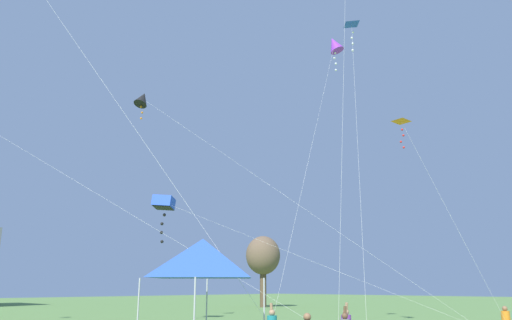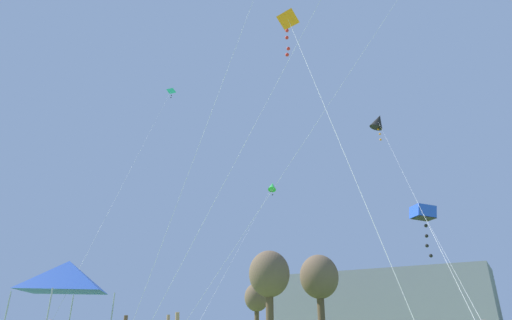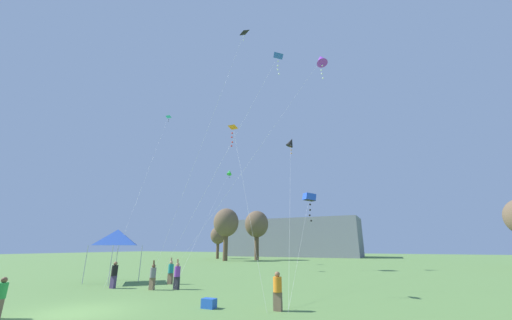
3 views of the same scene
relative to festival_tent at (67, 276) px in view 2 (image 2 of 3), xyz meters
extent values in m
cube|color=slate|center=(-4.88, 60.40, 1.48)|extent=(34.60, 11.62, 9.66)
cylinder|color=brown|center=(-5.42, 37.86, -0.90)|extent=(0.89, 0.89, 4.90)
ellipsoid|color=brown|center=(-5.42, 37.86, 3.70)|extent=(4.81, 4.81, 5.35)
cylinder|color=brown|center=(-9.36, 32.24, -0.88)|extent=(0.90, 0.90, 4.94)
ellipsoid|color=brown|center=(-9.36, 32.24, 3.75)|extent=(4.85, 4.85, 5.39)
ellipsoid|color=brown|center=(-15.83, 39.71, 1.66)|extent=(3.42, 3.42, 3.80)
pyramid|color=blue|center=(0.00, 0.00, 0.00)|extent=(3.05, 3.05, 1.22)
cylinder|color=silver|center=(10.05, 3.45, 6.00)|extent=(11.90, 4.50, 18.70)
cylinder|color=silver|center=(7.86, -0.19, 6.61)|extent=(5.56, 2.43, 19.92)
cylinder|color=silver|center=(12.94, -2.81, 1.79)|extent=(3.59, 2.94, 10.27)
pyramid|color=orange|center=(11.16, -1.34, 6.97)|extent=(0.89, 0.91, 0.22)
sphere|color=red|center=(11.11, -1.37, 6.48)|extent=(0.11, 0.11, 0.11)
sphere|color=red|center=(11.12, -1.42, 6.18)|extent=(0.11, 0.11, 0.11)
sphere|color=red|center=(11.09, -1.28, 5.88)|extent=(0.11, 0.11, 0.11)
sphere|color=red|center=(11.10, -1.39, 5.58)|extent=(0.11, 0.11, 0.11)
cylinder|color=silver|center=(12.09, 7.47, 4.71)|extent=(6.50, 21.48, 16.11)
cone|color=black|center=(8.85, 18.21, 12.76)|extent=(1.68, 1.46, 1.49)
sphere|color=orange|center=(8.78, 18.23, 12.11)|extent=(0.16, 0.16, 0.16)
sphere|color=orange|center=(8.88, 18.19, 11.67)|extent=(0.16, 0.16, 0.16)
sphere|color=orange|center=(8.86, 18.26, 11.22)|extent=(0.16, 0.16, 0.16)
cylinder|color=silver|center=(-1.59, 3.78, 6.23)|extent=(7.38, 12.08, 19.15)
pyramid|color=#2DBCD1|center=(-5.30, 9.82, 15.84)|extent=(0.66, 0.76, 0.29)
sphere|color=black|center=(-5.27, 9.88, 15.42)|extent=(0.09, 0.09, 0.09)
sphere|color=black|center=(-5.21, 9.80, 15.16)|extent=(0.09, 0.09, 0.09)
cylinder|color=silver|center=(1.64, 11.13, 3.93)|extent=(10.79, 24.73, 14.55)
cone|color=green|center=(-3.74, 23.49, 11.20)|extent=(1.23, 1.36, 1.28)
sphere|color=black|center=(-3.82, 23.46, 10.67)|extent=(0.13, 0.13, 0.13)
sphere|color=black|center=(-3.74, 23.52, 10.31)|extent=(0.13, 0.13, 0.13)
cylinder|color=silver|center=(9.60, 0.20, 5.54)|extent=(7.05, 4.45, 17.78)
cylinder|color=silver|center=(13.29, 7.05, 0.90)|extent=(4.50, 21.92, 8.50)
cube|color=blue|center=(11.04, 18.01, 5.15)|extent=(1.93, 1.90, 1.05)
cube|color=black|center=(11.04, 18.01, 4.74)|extent=(1.72, 1.78, 0.29)
sphere|color=black|center=(11.12, 17.95, 4.22)|extent=(0.23, 0.23, 0.23)
sphere|color=black|center=(11.04, 18.08, 3.57)|extent=(0.23, 0.23, 0.23)
sphere|color=black|center=(10.97, 18.01, 2.93)|extent=(0.23, 0.23, 0.23)
sphere|color=black|center=(11.10, 18.07, 2.28)|extent=(0.23, 0.23, 0.23)
camera|label=1|loc=(-10.26, -12.40, -0.84)|focal=35.00mm
camera|label=2|loc=(15.51, -10.12, -1.80)|focal=28.00mm
camera|label=3|loc=(19.97, -16.54, -0.66)|focal=20.00mm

